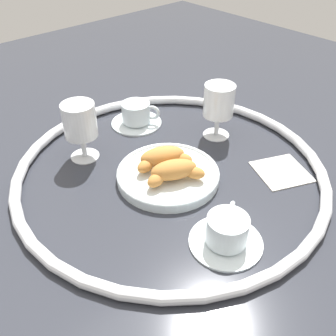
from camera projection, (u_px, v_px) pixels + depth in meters
ground_plane at (170, 172)px, 0.86m from camera, size 2.20×2.20×0.00m
table_chrome_rim at (170, 168)px, 0.86m from camera, size 0.69×0.69×0.02m
pastry_plate at (168, 174)px, 0.84m from camera, size 0.23×0.23×0.02m
croissant_large at (163, 158)px, 0.84m from camera, size 0.12×0.10×0.04m
croissant_small at (174, 171)px, 0.80m from camera, size 0.12×0.10×0.04m
coffee_cup_near at (227, 232)px, 0.68m from camera, size 0.14×0.14×0.06m
coffee_cup_far at (137, 115)px, 1.02m from camera, size 0.14×0.14×0.06m
juice_glass_left at (80, 122)px, 0.86m from camera, size 0.08×0.08×0.14m
juice_glass_right at (219, 103)px, 0.94m from camera, size 0.08×0.08×0.14m
folded_napkin at (282, 171)px, 0.86m from camera, size 0.15×0.15×0.01m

